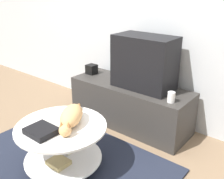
% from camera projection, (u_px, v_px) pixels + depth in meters
% --- Properties ---
extents(ground_plane, '(12.00, 12.00, 0.00)m').
position_uv_depth(ground_plane, '(62.00, 166.00, 2.34)').
color(ground_plane, '#7F664C').
extents(wall_back, '(8.00, 0.05, 2.60)m').
position_uv_depth(wall_back, '(149.00, 5.00, 2.82)').
color(wall_back, silver).
rests_on(wall_back, ground_plane).
extents(rug, '(1.83, 1.31, 0.02)m').
position_uv_depth(rug, '(62.00, 165.00, 2.34)').
color(rug, '#1E2333').
rests_on(rug, ground_plane).
extents(tv_stand, '(1.38, 0.49, 0.48)m').
position_uv_depth(tv_stand, '(130.00, 105.00, 2.97)').
color(tv_stand, '#33302D').
rests_on(tv_stand, ground_plane).
extents(tv, '(0.63, 0.35, 0.55)m').
position_uv_depth(tv, '(144.00, 62.00, 2.71)').
color(tv, black).
rests_on(tv, tv_stand).
extents(speaker, '(0.11, 0.11, 0.11)m').
position_uv_depth(speaker, '(92.00, 69.00, 3.22)').
color(speaker, black).
rests_on(speaker, tv_stand).
extents(mug, '(0.07, 0.07, 0.10)m').
position_uv_depth(mug, '(171.00, 97.00, 2.44)').
color(mug, white).
rests_on(mug, tv_stand).
extents(coffee_table, '(0.76, 0.76, 0.41)m').
position_uv_depth(coffee_table, '(62.00, 142.00, 2.22)').
color(coffee_table, '#B2B2B7').
rests_on(coffee_table, rug).
extents(dvd_box, '(0.23, 0.20, 0.05)m').
position_uv_depth(dvd_box, '(41.00, 131.00, 2.04)').
color(dvd_box, black).
rests_on(dvd_box, coffee_table).
extents(cat, '(0.35, 0.49, 0.14)m').
position_uv_depth(cat, '(71.00, 117.00, 2.16)').
color(cat, tan).
rests_on(cat, coffee_table).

